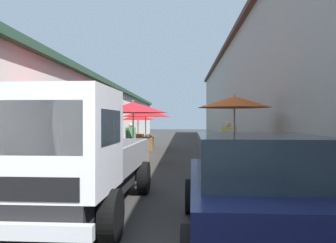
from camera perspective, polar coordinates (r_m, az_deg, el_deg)
ground at (r=15.67m, az=0.27°, el=-5.76°), size 90.00×90.00×0.00m
building_left_whitewash at (r=19.36m, az=-20.55°, el=0.89°), size 49.80×7.50×3.71m
building_right_concrete at (r=19.00m, az=22.15°, el=5.16°), size 49.80×7.50×6.53m
fruit_stall_far_left at (r=21.10m, az=-4.96°, el=0.03°), size 2.25×2.25×2.10m
fruit_stall_mid_lane at (r=13.39m, az=-5.65°, el=1.36°), size 2.65×2.65×2.41m
fruit_stall_near_right at (r=18.56m, az=-3.66°, el=0.78°), size 2.69×2.69×2.28m
fruit_stall_far_right at (r=10.47m, az=10.90°, el=1.31°), size 2.17×2.17×2.43m
fruit_stall_near_left at (r=9.39m, az=-16.12°, el=0.96°), size 2.24×2.24×2.29m
hatchback_car at (r=4.90m, az=14.04°, el=-10.41°), size 3.95×2.00×1.45m
delivery_truck at (r=5.63m, az=-16.41°, el=-5.91°), size 4.97×2.08×2.08m
vendor_by_crates at (r=13.95m, az=9.92°, el=-2.72°), size 0.30×0.63×1.60m
vendor_in_shade at (r=15.45m, az=-6.15°, el=-2.64°), size 0.51×0.42×1.52m
parked_scooter at (r=11.36m, az=-15.08°, el=-5.79°), size 1.69×0.45×1.14m
plastic_stool at (r=14.85m, az=-6.60°, el=-4.83°), size 0.30×0.30×0.43m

